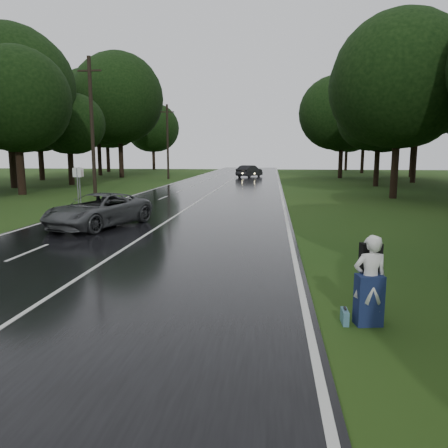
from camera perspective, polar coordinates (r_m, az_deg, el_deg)
The scene contains 17 objects.
ground at distance 12.72m, azimuth -17.38°, elevation -6.14°, with size 160.00×160.00×0.00m, color #234012.
road at distance 31.78m, azimuth -2.80°, elevation 3.40°, with size 12.00×140.00×0.04m, color black.
lane_center at distance 31.77m, azimuth -2.80°, elevation 3.44°, with size 0.12×140.00×0.01m, color silver.
grey_car at distance 20.11m, azimuth -16.28°, elevation 1.77°, with size 2.47×5.35×1.49m, color #45474A.
far_car at distance 60.54m, azimuth 3.39°, elevation 7.00°, with size 1.72×4.94×1.63m, color black.
hitchhiker at distance 8.82m, azimuth 18.72°, elevation -7.45°, with size 0.72×0.67×1.78m.
suitcase at distance 8.95m, azimuth 15.68°, elevation -11.72°, with size 0.11×0.39×0.28m, color teal.
utility_pole_mid at distance 34.72m, azimuth -16.65°, elevation 3.49°, with size 1.80×0.28×10.36m, color black, non-canonical shape.
utility_pole_far at distance 57.18m, azimuth -7.37°, elevation 5.95°, with size 1.80×0.28×9.48m, color black, non-canonical shape.
road_sign_a at distance 29.00m, azimuth -18.67°, elevation 2.31°, with size 0.57×0.10×2.39m, color white, non-canonical shape.
road_sign_b at distance 29.28m, azimuth -18.42°, elevation 2.38°, with size 0.58×0.10×2.41m, color white, non-canonical shape.
tree_left_d at distance 38.59m, azimuth -25.11°, elevation 3.55°, with size 8.36×8.36×13.07m, color black, non-canonical shape.
tree_left_e at distance 48.74m, azimuth -19.48°, elevation 4.92°, with size 7.55×7.55×11.80m, color black, non-canonical shape.
tree_left_f at distance 61.85m, azimuth -13.37°, elevation 6.03°, with size 11.67×11.67×18.23m, color black, non-canonical shape.
tree_right_d at distance 34.45m, azimuth 21.43°, elevation 3.19°, with size 9.27×9.27×14.48m, color black, non-canonical shape.
tree_right_e at distance 46.51m, azimuth 19.41°, elevation 4.74°, with size 8.25×8.25×12.89m, color black, non-canonical shape.
tree_right_f at distance 60.50m, azimuth 15.08°, elevation 5.89°, with size 9.43×9.43×14.74m, color black, non-canonical shape.
Camera 1 is at (5.06, -11.20, 3.30)m, focal length 34.54 mm.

